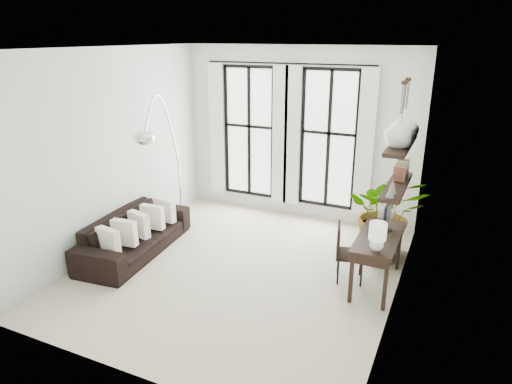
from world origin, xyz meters
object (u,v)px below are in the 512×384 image
Objects in this scene: desk_chair at (345,249)px; arc_lamp at (161,128)px; buddha at (383,238)px; desk at (378,240)px; plant at (386,213)px; sofa at (135,233)px.

arc_lamp is (-3.20, 0.23, 1.44)m from desk_chair.
desk_chair is at bearing -114.09° from buddha.
desk is 0.52× the size of arc_lamp.
plant reaches higher than desk_chair.
plant is 0.43m from buddha.
desk reaches higher than buddha.
desk_chair and buddha have the same top height.
arc_lamp reaches higher than buddha.
sofa is 2.61× the size of desk_chair.
buddha is at bearing -83.86° from plant.
desk_chair is (3.30, 0.53, 0.16)m from sofa.
sofa is at bearing -154.94° from plant.
desk is at bearing -87.88° from sofa.
desk_chair reaches higher than sofa.
arc_lamp reaches higher than plant.
desk is 1.52× the size of desk_chair.
desk reaches higher than sofa.
sofa is 3.80m from desk.
arc_lamp is (0.10, 0.76, 1.60)m from sofa.
arc_lamp is 3.97m from buddha.
buddha reaches higher than sofa.
plant is 1.57× the size of buddha.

